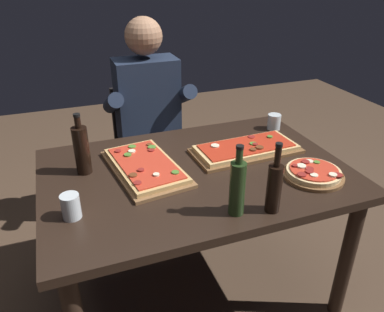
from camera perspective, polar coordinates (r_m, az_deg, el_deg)
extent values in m
plane|color=#4C3828|center=(2.22, 0.47, -19.00)|extent=(6.40, 6.40, 0.00)
cube|color=black|center=(1.77, 0.56, -2.71)|extent=(1.40, 0.96, 0.04)
cylinder|color=black|center=(2.00, 22.33, -14.04)|extent=(0.07, 0.07, 0.70)
cylinder|color=black|center=(2.22, -18.68, -8.77)|extent=(0.07, 0.07, 0.70)
cylinder|color=black|center=(2.51, 10.58, -3.19)|extent=(0.07, 0.07, 0.70)
cube|color=brown|center=(1.94, 8.15, 0.76)|extent=(0.56, 0.27, 0.02)
cube|color=#DBB270|center=(1.93, 8.18, 1.23)|extent=(0.51, 0.24, 0.02)
cube|color=#B72D19|center=(1.92, 8.21, 1.58)|extent=(0.47, 0.21, 0.01)
cylinder|color=brown|center=(1.90, 10.16, 1.28)|extent=(0.04, 0.04, 0.01)
cylinder|color=beige|center=(1.89, 3.51, 1.57)|extent=(0.04, 0.04, 0.01)
cylinder|color=#4C7F2D|center=(1.93, 9.21, 1.87)|extent=(0.04, 0.04, 0.01)
cylinder|color=maroon|center=(1.93, 9.51, 1.77)|extent=(0.03, 0.03, 0.01)
cylinder|color=brown|center=(1.87, 9.21, 0.97)|extent=(0.03, 0.03, 0.01)
cylinder|color=#4C7F2D|center=(2.03, 11.67, 2.87)|extent=(0.03, 0.03, 0.01)
cylinder|color=maroon|center=(2.01, 8.96, 2.88)|extent=(0.04, 0.04, 0.00)
cube|color=brown|center=(1.77, -7.03, -1.92)|extent=(0.35, 0.53, 0.02)
cube|color=tan|center=(1.76, -7.07, -1.41)|extent=(0.31, 0.49, 0.02)
cube|color=red|center=(1.75, -7.09, -1.03)|extent=(0.28, 0.45, 0.01)
cylinder|color=brown|center=(1.65, -8.88, -2.86)|extent=(0.04, 0.04, 0.01)
cylinder|color=maroon|center=(1.68, -7.72, -2.10)|extent=(0.03, 0.03, 0.01)
cylinder|color=beige|center=(1.64, -5.42, -2.81)|extent=(0.03, 0.03, 0.01)
cylinder|color=maroon|center=(1.87, -11.11, 0.74)|extent=(0.03, 0.03, 0.01)
cylinder|color=maroon|center=(1.59, -8.23, -4.02)|extent=(0.03, 0.03, 0.00)
cylinder|color=#4C7F2D|center=(1.88, -6.09, 1.33)|extent=(0.04, 0.04, 0.01)
cylinder|color=#4C7F2D|center=(1.90, -9.03, 1.43)|extent=(0.04, 0.04, 0.00)
cylinder|color=beige|center=(1.85, -9.07, 0.73)|extent=(0.03, 0.03, 0.01)
cylinder|color=maroon|center=(1.85, -6.16, 0.90)|extent=(0.03, 0.03, 0.01)
cylinder|color=brown|center=(1.91, -6.47, 1.72)|extent=(0.03, 0.03, 0.01)
cylinder|color=#4C7F2D|center=(1.65, -2.53, -2.46)|extent=(0.03, 0.03, 0.01)
cylinder|color=#4C7F2D|center=(1.82, -9.69, 0.18)|extent=(0.04, 0.04, 0.01)
cylinder|color=brown|center=(1.79, 17.79, -2.82)|extent=(0.27, 0.27, 0.02)
cylinder|color=#E5C184|center=(1.78, 17.88, -2.32)|extent=(0.24, 0.24, 0.02)
cylinder|color=red|center=(1.77, 17.94, -1.95)|extent=(0.21, 0.21, 0.01)
cylinder|color=maroon|center=(1.76, 17.33, -1.83)|extent=(0.04, 0.04, 0.00)
cylinder|color=maroon|center=(1.75, 21.16, -2.69)|extent=(0.04, 0.04, 0.01)
cylinder|color=beige|center=(1.77, 16.18, -1.45)|extent=(0.04, 0.04, 0.01)
cylinder|color=maroon|center=(1.81, 16.78, -0.84)|extent=(0.04, 0.04, 0.01)
cylinder|color=maroon|center=(1.73, 17.32, -2.28)|extent=(0.04, 0.04, 0.01)
cylinder|color=beige|center=(1.83, 17.31, -0.75)|extent=(0.03, 0.03, 0.00)
cylinder|color=#4C7F2D|center=(1.83, 18.32, -0.88)|extent=(0.03, 0.03, 0.01)
cylinder|color=beige|center=(1.74, 20.50, -2.68)|extent=(0.04, 0.04, 0.01)
cylinder|color=beige|center=(1.72, 17.96, -2.74)|extent=(0.03, 0.03, 0.00)
cylinder|color=maroon|center=(1.70, 16.26, -2.71)|extent=(0.04, 0.04, 0.01)
cylinder|color=maroon|center=(1.76, 15.27, -1.42)|extent=(0.02, 0.02, 0.01)
cylinder|color=brown|center=(1.75, 21.44, -2.71)|extent=(0.03, 0.03, 0.00)
cylinder|color=black|center=(1.76, -16.29, 0.79)|extent=(0.07, 0.07, 0.22)
cylinder|color=black|center=(1.71, -16.89, 4.91)|extent=(0.03, 0.03, 0.05)
cylinder|color=black|center=(1.70, -17.04, 5.92)|extent=(0.03, 0.03, 0.01)
cylinder|color=#233819|center=(1.43, 6.84, -4.94)|extent=(0.06, 0.06, 0.22)
cylinder|color=#233819|center=(1.36, 7.16, -0.01)|extent=(0.03, 0.03, 0.06)
cylinder|color=black|center=(1.34, 7.25, 1.34)|extent=(0.03, 0.03, 0.01)
cylinder|color=black|center=(1.47, 12.26, -4.87)|extent=(0.06, 0.06, 0.20)
cylinder|color=black|center=(1.40, 12.82, -0.06)|extent=(0.02, 0.02, 0.08)
cylinder|color=black|center=(1.38, 13.02, 1.67)|extent=(0.03, 0.03, 0.01)
cylinder|color=silver|center=(1.50, -17.82, -7.26)|extent=(0.07, 0.07, 0.10)
cylinder|color=#5B3814|center=(1.52, -17.63, -8.36)|extent=(0.06, 0.06, 0.03)
cylinder|color=silver|center=(2.23, 12.27, 5.07)|extent=(0.07, 0.07, 0.09)
cylinder|color=silver|center=(2.24, 12.21, 4.49)|extent=(0.06, 0.06, 0.04)
cube|color=black|center=(2.56, -6.29, -0.19)|extent=(0.44, 0.44, 0.04)
cube|color=black|center=(2.64, -7.66, 6.14)|extent=(0.40, 0.04, 0.42)
cylinder|color=black|center=(2.48, -9.18, -7.43)|extent=(0.04, 0.04, 0.41)
cylinder|color=black|center=(2.56, -0.81, -5.82)|extent=(0.04, 0.04, 0.41)
cylinder|color=black|center=(2.80, -10.82, -3.20)|extent=(0.04, 0.04, 0.41)
cylinder|color=black|center=(2.87, -3.36, -1.91)|extent=(0.04, 0.04, 0.41)
cylinder|color=#23232D|center=(2.49, -7.23, -6.55)|extent=(0.11, 0.11, 0.45)
cylinder|color=#23232D|center=(2.53, -2.82, -5.71)|extent=(0.11, 0.11, 0.45)
cube|color=#23232D|center=(2.43, -5.79, 0.46)|extent=(0.34, 0.40, 0.12)
cube|color=#1E283D|center=(2.40, -6.78, 8.31)|extent=(0.38, 0.22, 0.52)
sphere|color=#A37556|center=(2.30, -7.33, 17.52)|extent=(0.22, 0.22, 0.22)
cylinder|color=#1E283D|center=(2.31, -11.85, 7.80)|extent=(0.09, 0.31, 0.21)
cylinder|color=#1E283D|center=(2.40, -1.36, 9.18)|extent=(0.09, 0.31, 0.21)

